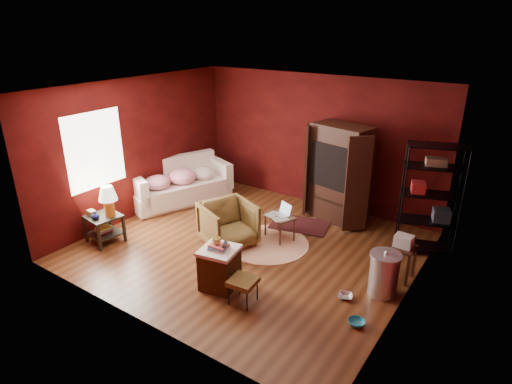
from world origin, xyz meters
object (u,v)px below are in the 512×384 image
tv_armoire (339,172)px  laptop_desk (280,218)px  hamper (220,267)px  side_table (106,209)px  sofa (180,185)px  wire_shelving (432,195)px  armchair (228,222)px

tv_armoire → laptop_desk: bearing=-97.2°
hamper → side_table: bearing=-179.7°
side_table → tv_armoire: size_ratio=0.56×
sofa → hamper: 3.44m
laptop_desk → tv_armoire: size_ratio=0.35×
side_table → wire_shelving: 5.67m
armchair → tv_armoire: tv_armoire is taller
armchair → hamper: armchair is taller
hamper → laptop_desk: hamper is taller
side_table → hamper: side_table is taller
hamper → tv_armoire: bearing=82.2°
side_table → laptop_desk: (2.53, 1.87, -0.23)m
side_table → wire_shelving: bearing=30.6°
wire_shelving → tv_armoire: bearing=149.0°
sofa → wire_shelving: (5.04, 0.81, 0.64)m
hamper → laptop_desk: size_ratio=1.10×
armchair → side_table: (-1.88, -1.15, 0.21)m
wire_shelving → hamper: bearing=-148.2°
laptop_desk → wire_shelving: wire_shelving is taller
side_table → laptop_desk: side_table is taller
wire_shelving → laptop_desk: bearing=-176.3°
tv_armoire → sofa: bearing=-147.0°
sofa → wire_shelving: bearing=-59.8°
hamper → tv_armoire: size_ratio=0.38×
sofa → laptop_desk: 2.71m
wire_shelving → sofa: bearing=169.6°
laptop_desk → tv_armoire: bearing=93.0°
tv_armoire → wire_shelving: size_ratio=1.00×
armchair → wire_shelving: wire_shelving is taller
side_table → hamper: bearing=0.3°
hamper → wire_shelving: 3.74m
sofa → side_table: 2.08m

